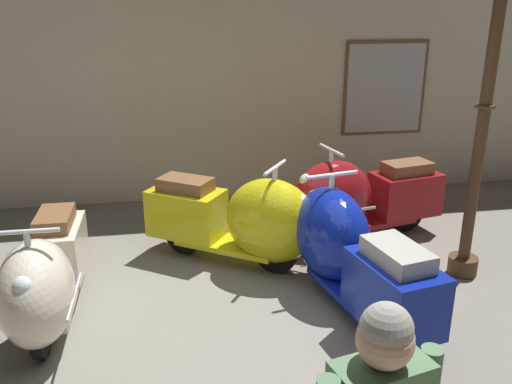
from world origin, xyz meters
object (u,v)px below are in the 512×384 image
(scooter_3, at_px, (355,198))
(lamppost, at_px, (488,85))
(scooter_0, at_px, (45,279))
(scooter_2, at_px, (348,251))
(scooter_1, at_px, (244,220))

(scooter_3, bearing_deg, lamppost, 118.16)
(scooter_0, height_order, scooter_3, scooter_3)
(scooter_3, xyz_separation_m, lamppost, (0.80, -0.95, 1.35))
(scooter_2, distance_m, scooter_3, 1.39)
(scooter_0, xyz_separation_m, scooter_1, (1.72, 0.89, 0.03))
(scooter_0, distance_m, scooter_1, 1.94)
(scooter_0, height_order, lamppost, lamppost)
(scooter_0, bearing_deg, scooter_2, 90.08)
(scooter_3, bearing_deg, scooter_0, 11.30)
(scooter_2, bearing_deg, scooter_3, -33.88)
(scooter_2, bearing_deg, scooter_0, 78.21)
(scooter_1, bearing_deg, scooter_0, -118.99)
(scooter_2, height_order, scooter_3, scooter_2)
(scooter_2, distance_m, lamppost, 1.91)
(scooter_0, bearing_deg, scooter_3, 113.21)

